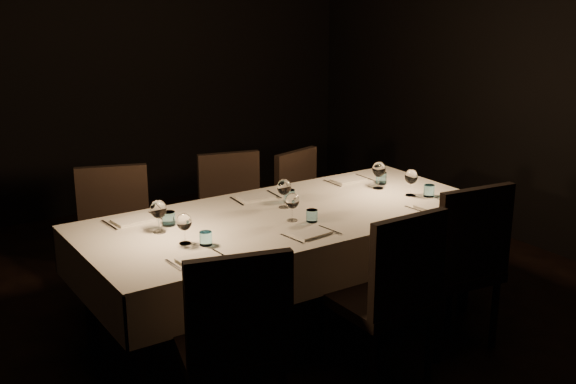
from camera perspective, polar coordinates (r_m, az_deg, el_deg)
room at (r=4.19m, az=0.00°, el=7.86°), size 5.01×6.01×3.01m
dining_table at (r=4.39m, az=0.00°, el=-2.67°), size 2.52×1.12×0.76m
chair_near_left at (r=3.38m, az=-4.32°, el=-11.47°), size 0.59×0.59×1.00m
place_setting_near_left at (r=3.83m, az=-7.48°, el=-3.54°), size 0.31×0.40×0.17m
chair_near_center at (r=3.89m, az=8.11°, el=-7.72°), size 0.48×0.48×1.00m
place_setting_near_center at (r=4.15m, az=1.15°, el=-1.76°), size 0.31×0.40×0.17m
chair_near_right at (r=4.34m, az=13.29°, el=-5.19°), size 0.55×0.55×1.03m
place_setting_near_right at (r=4.72m, az=10.53°, el=0.26°), size 0.33×0.40×0.18m
chair_far_left at (r=4.84m, az=-13.50°, el=-3.27°), size 0.59×0.59×0.96m
place_setting_far_left at (r=4.18m, az=-10.62°, el=-1.81°), size 0.34×0.41×0.19m
chair_far_center at (r=5.18m, az=-4.34°, el=-1.65°), size 0.55×0.55×0.93m
place_setting_far_center at (r=4.55m, az=-0.92°, el=-0.04°), size 0.33×0.41×0.18m
chair_far_right at (r=5.44m, az=1.43°, el=-0.95°), size 0.52×0.52×0.89m
place_setting_far_right at (r=4.98m, az=6.50°, el=1.35°), size 0.33×0.41×0.19m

